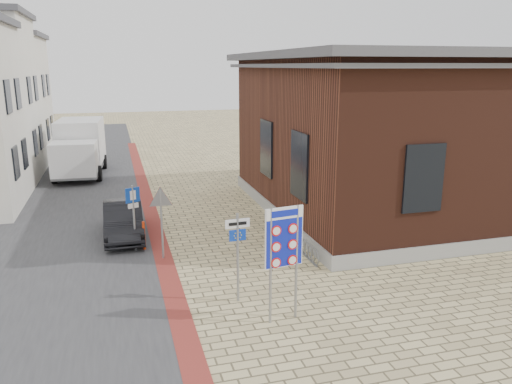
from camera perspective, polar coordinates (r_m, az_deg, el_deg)
ground at (r=14.22m, az=-0.87°, el=-11.84°), size 120.00×120.00×0.00m
road_strip at (r=28.13m, az=-19.97°, el=0.55°), size 7.00×60.00×0.02m
curb_strip at (r=23.23m, az=-12.11°, el=-1.66°), size 0.60×40.00×0.02m
brick_building at (r=23.07m, az=16.54°, el=6.77°), size 13.00×13.00×6.80m
bike_rack at (r=16.81m, az=5.97°, el=-6.71°), size 0.08×1.80×0.60m
sedan at (r=19.33m, az=-14.94°, el=-3.09°), size 1.39×3.97×1.31m
box_truck at (r=30.88m, az=-19.52°, el=4.82°), size 2.90×6.20×3.16m
border_sign at (r=12.19m, az=3.21°, el=-5.46°), size 1.01×0.20×2.97m
essen_sign at (r=13.33m, az=-2.11°, el=-5.93°), size 0.67×0.08×2.49m
parking_sign at (r=17.48m, az=-13.84°, el=-1.71°), size 0.48×0.24×2.33m
yield_sign at (r=16.49m, az=-10.82°, el=-1.50°), size 0.86×0.11×2.43m
bollard at (r=17.82m, az=-12.68°, el=-4.90°), size 0.12×0.12×1.03m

